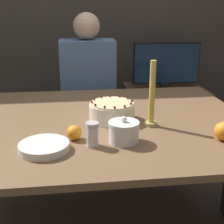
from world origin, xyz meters
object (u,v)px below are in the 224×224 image
Objects in this scene: sugar_shaker at (93,134)px; person_man_blue_shirt at (89,107)px; tv_monitor at (166,65)px; candle at (152,99)px; sugar_bowl at (124,132)px; cake at (112,111)px.

sugar_shaker is 1.14m from person_man_blue_shirt.
person_man_blue_shirt is 2.13× the size of tv_monitor.
person_man_blue_shirt is 0.80m from tv_monitor.
candle reaches higher than tv_monitor.
sugar_shaker is 0.36m from candle.
sugar_bowl is 0.25m from candle.
cake is 1.73× the size of sugar_bowl.
candle is (0.30, 0.20, 0.08)m from sugar_shaker.
person_man_blue_shirt reaches higher than sugar_shaker.
sugar_shaker is 0.33× the size of candle.
person_man_blue_shirt reaches higher than sugar_bowl.
cake is 2.21× the size of sugar_shaker.
sugar_bowl is at bearing -113.20° from tv_monitor.
person_man_blue_shirt is at bearing 88.14° from sugar_shaker.
person_man_blue_shirt is (-0.10, 1.09, -0.24)m from sugar_bowl.
tv_monitor is at bearing 66.80° from sugar_bowl.
tv_monitor reaches higher than sugar_bowl.
cake is at bearing 68.50° from sugar_shaker.
candle is at bearing 33.92° from sugar_shaker.
candle is at bearing 105.84° from person_man_blue_shirt.
tv_monitor is at bearing 61.22° from cake.
person_man_blue_shirt is at bearing 105.84° from candle.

